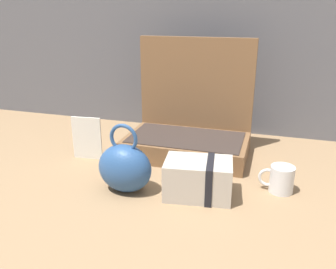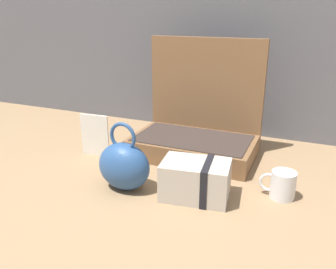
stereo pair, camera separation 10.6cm
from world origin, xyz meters
The scene contains 6 objects.
ground_plane centered at (0.00, 0.00, 0.00)m, with size 6.00×6.00×0.00m, color #8C6D4C.
open_suitcase centered at (0.00, 0.27, 0.10)m, with size 0.45×0.28×0.43m.
teal_pouch_handbag centered at (-0.11, -0.10, 0.08)m, with size 0.17×0.12×0.22m.
cream_toiletry_bag centered at (0.11, -0.06, 0.06)m, with size 0.21×0.15×0.12m.
coffee_mug centered at (0.34, 0.03, 0.04)m, with size 0.11×0.07×0.08m.
info_card_left centered at (-0.34, 0.09, 0.08)m, with size 0.11×0.01×0.16m, color silver.
Camera 1 is at (0.30, -0.98, 0.53)m, focal length 37.32 mm.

